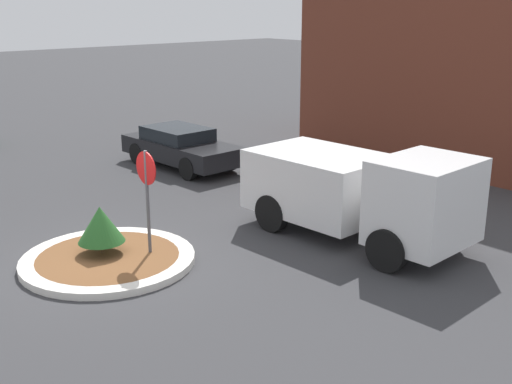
% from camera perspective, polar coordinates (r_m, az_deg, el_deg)
% --- Properties ---
extents(ground_plane, '(120.00, 120.00, 0.00)m').
position_cam_1_polar(ground_plane, '(14.00, -12.97, -6.15)').
color(ground_plane, '#38383A').
extents(traffic_island, '(3.65, 3.65, 0.15)m').
position_cam_1_polar(traffic_island, '(13.97, -12.99, -5.87)').
color(traffic_island, silver).
rests_on(traffic_island, ground_plane).
extents(stop_sign, '(0.71, 0.07, 2.38)m').
position_cam_1_polar(stop_sign, '(13.51, -9.68, 0.63)').
color(stop_sign, '#4C4C51').
rests_on(stop_sign, ground_plane).
extents(island_shrub, '(0.99, 0.99, 1.04)m').
position_cam_1_polar(island_shrub, '(13.92, -13.65, -2.80)').
color(island_shrub, brown).
rests_on(island_shrub, traffic_island).
extents(utility_truck, '(5.40, 2.48, 2.21)m').
position_cam_1_polar(utility_truck, '(14.80, 8.96, 0.13)').
color(utility_truck, silver).
rests_on(utility_truck, ground_plane).
extents(storefront_building, '(10.58, 6.07, 7.58)m').
position_cam_1_polar(storefront_building, '(23.75, 18.71, 12.11)').
color(storefront_building, brown).
rests_on(storefront_building, ground_plane).
extents(parked_sedan_black, '(4.57, 1.95, 1.32)m').
position_cam_1_polar(parked_sedan_black, '(21.39, -6.69, 4.04)').
color(parked_sedan_black, black).
rests_on(parked_sedan_black, ground_plane).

